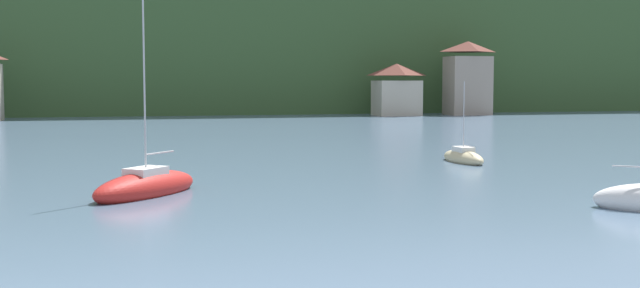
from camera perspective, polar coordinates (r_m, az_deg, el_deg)
wooded_hillside at (r=143.06m, az=-18.60°, el=6.00°), size 352.00×74.11×51.81m
shore_building_westcentral at (r=99.95m, az=5.60°, el=3.90°), size 5.72×4.48×6.57m
shore_building_central at (r=103.54m, az=10.70°, el=4.65°), size 5.64×4.11×9.50m
sailboat_far_1 at (r=42.53m, az=10.38°, el=-0.99°), size 1.31×4.07×4.58m
sailboat_mid_3 at (r=30.51m, az=-12.54°, el=-3.05°), size 4.94×5.38×8.66m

